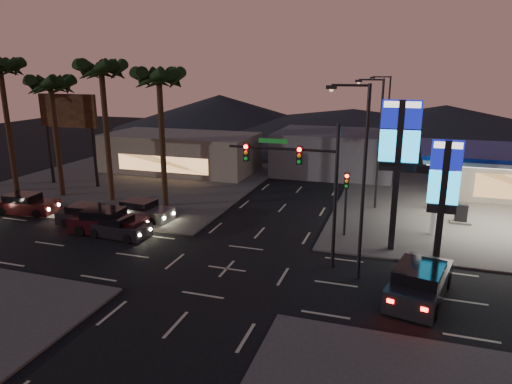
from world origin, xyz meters
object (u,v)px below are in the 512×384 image
(car_lane_a_mid, at_px, (108,222))
(suv_station, at_px, (420,283))
(car_lane_a_front, at_px, (118,227))
(car_lane_b_mid, at_px, (88,216))
(car_lane_b_front, at_px, (142,211))
(pylon_sign_short, at_px, (444,183))
(traffic_signal_mast, at_px, (304,173))
(car_lane_b_rear, at_px, (26,204))
(pylon_sign_tall, at_px, (399,146))

(car_lane_a_mid, height_order, suv_station, suv_station)
(car_lane_a_front, height_order, suv_station, suv_station)
(car_lane_a_front, height_order, car_lane_b_mid, car_lane_b_mid)
(car_lane_a_front, xyz_separation_m, car_lane_b_front, (-0.26, 3.40, 0.04))
(car_lane_a_mid, height_order, car_lane_b_mid, car_lane_a_mid)
(car_lane_a_mid, xyz_separation_m, car_lane_b_mid, (-2.34, 1.04, -0.10))
(pylon_sign_short, distance_m, car_lane_b_mid, 23.36)
(traffic_signal_mast, xyz_separation_m, car_lane_b_rear, (-21.99, 2.69, -4.53))
(pylon_sign_short, distance_m, car_lane_a_front, 20.17)
(car_lane_b_mid, relative_size, suv_station, 0.81)
(pylon_sign_short, xyz_separation_m, suv_station, (-1.02, -4.78, -3.84))
(pylon_sign_tall, xyz_separation_m, car_lane_b_mid, (-20.51, -1.59, -5.73))
(pylon_sign_tall, xyz_separation_m, traffic_signal_mast, (-4.74, -3.51, -1.17))
(car_lane_b_rear, bearing_deg, pylon_sign_tall, 1.75)
(pylon_sign_short, relative_size, car_lane_b_mid, 1.55)
(pylon_sign_short, distance_m, car_lane_b_rear, 29.50)
(pylon_sign_tall, xyz_separation_m, car_lane_b_front, (-17.43, 0.45, -5.71))
(car_lane_b_front, bearing_deg, traffic_signal_mast, -17.34)
(pylon_sign_short, distance_m, car_lane_a_mid, 21.10)
(suv_station, bearing_deg, car_lane_b_mid, 169.20)
(pylon_sign_short, height_order, car_lane_b_rear, pylon_sign_short)
(car_lane_a_front, bearing_deg, car_lane_a_mid, 162.28)
(car_lane_a_front, xyz_separation_m, suv_station, (18.66, -2.84, 0.17))
(pylon_sign_short, relative_size, car_lane_b_front, 1.51)
(pylon_sign_short, bearing_deg, car_lane_b_rear, 179.64)
(traffic_signal_mast, distance_m, car_lane_b_front, 14.05)
(pylon_sign_short, relative_size, car_lane_b_rear, 1.46)
(pylon_sign_short, height_order, car_lane_b_front, pylon_sign_short)
(traffic_signal_mast, height_order, car_lane_a_front, traffic_signal_mast)
(car_lane_a_mid, xyz_separation_m, car_lane_b_front, (0.74, 3.08, -0.08))
(car_lane_a_mid, distance_m, car_lane_b_front, 3.17)
(pylon_sign_tall, relative_size, car_lane_b_rear, 1.88)
(car_lane_a_front, relative_size, suv_station, 0.78)
(pylon_sign_short, bearing_deg, car_lane_b_front, 175.84)
(car_lane_a_front, height_order, car_lane_a_mid, car_lane_a_mid)
(car_lane_b_front, xyz_separation_m, suv_station, (18.91, -6.23, 0.13))
(traffic_signal_mast, height_order, car_lane_b_rear, traffic_signal_mast)
(car_lane_b_front, relative_size, car_lane_b_mid, 1.03)
(pylon_sign_tall, relative_size, car_lane_a_mid, 1.73)
(car_lane_b_rear, bearing_deg, car_lane_b_mid, -7.04)
(car_lane_a_mid, bearing_deg, pylon_sign_short, 4.50)
(car_lane_b_front, height_order, car_lane_b_rear, car_lane_b_rear)
(car_lane_a_front, bearing_deg, suv_station, -8.64)
(car_lane_b_rear, bearing_deg, traffic_signal_mast, -6.99)
(traffic_signal_mast, relative_size, car_lane_a_front, 1.82)
(pylon_sign_short, xyz_separation_m, traffic_signal_mast, (-7.24, -2.51, 0.57))
(car_lane_b_mid, bearing_deg, pylon_sign_short, 1.46)
(pylon_sign_tall, bearing_deg, car_lane_a_mid, -171.77)
(car_lane_a_mid, bearing_deg, car_lane_b_rear, 168.06)
(car_lane_a_front, xyz_separation_m, car_lane_b_rear, (-9.56, 2.13, 0.05))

